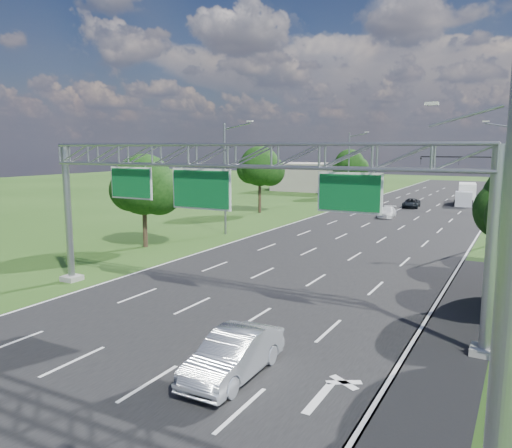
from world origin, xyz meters
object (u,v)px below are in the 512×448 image
Objects in this scene: traffic_signal at (487,168)px; sign_gantry at (233,168)px; box_truck at (466,194)px; silver_sedan at (233,355)px; regulatory_sign at (512,330)px.

sign_gantry is at bearing -97.68° from traffic_signal.
box_truck is at bearing 85.11° from sign_gantry.
regulatory_sign is at bearing 30.48° from silver_sedan.
box_truck is (4.69, 54.80, -5.50)m from sign_gantry.
traffic_signal is 2.53× the size of silver_sedan.
traffic_signal is 1.56× the size of box_truck.
sign_gantry reaches higher than silver_sedan.
regulatory_sign is at bearing -88.94° from box_truck.
regulatory_sign is 0.17× the size of traffic_signal.
box_truck is at bearing 97.54° from regulatory_sign.
box_truck reaches higher than regulatory_sign.
silver_sedan is at bearing -97.42° from box_truck.
sign_gantry is at bearing 175.17° from regulatory_sign.
regulatory_sign is 54.37m from traffic_signal.
traffic_signal is at bearing -42.62° from box_truck.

